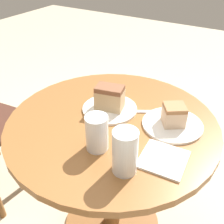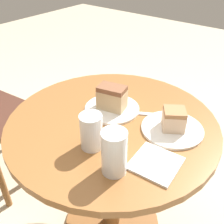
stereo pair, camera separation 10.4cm
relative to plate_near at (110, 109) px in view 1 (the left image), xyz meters
The scene contains 10 objects.
ground_plane 0.72m from the plate_near, 141.83° to the right, with size 8.00×8.00×0.00m, color beige.
table 0.22m from the plate_near, 141.83° to the right, with size 0.85×0.85×0.71m.
plate_near is the anchor object (origin of this frame).
plate_far 0.27m from the plate_near, 83.54° to the right, with size 0.24×0.24×0.01m.
cake_slice_near 0.06m from the plate_near, 90.00° to the right, with size 0.10×0.13×0.10m.
cake_slice_far 0.28m from the plate_near, 83.54° to the right, with size 0.11×0.11×0.08m.
glass_lemonade 0.36m from the plate_near, 140.84° to the right, with size 0.08×0.08×0.15m.
glass_water 0.25m from the plate_near, 158.62° to the right, with size 0.08×0.08×0.13m.
napkin_stack 0.35m from the plate_near, 118.14° to the right, with size 0.16×0.16×0.01m.
fork 0.14m from the plate_near, 66.70° to the right, with size 0.11×0.17×0.00m.
Camera 1 is at (-0.73, -0.44, 1.33)m, focal length 42.00 mm.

